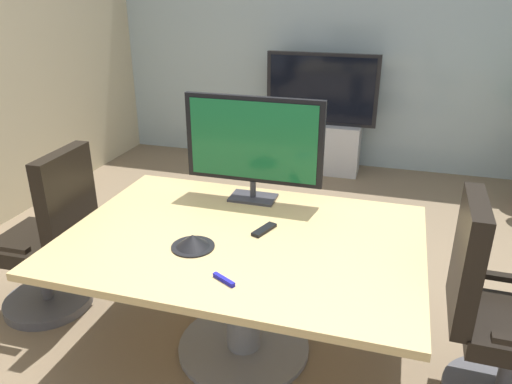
{
  "coord_description": "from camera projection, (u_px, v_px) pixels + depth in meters",
  "views": [
    {
      "loc": [
        0.64,
        -2.23,
        1.97
      ],
      "look_at": [
        -0.08,
        0.18,
        0.89
      ],
      "focal_mm": 34.33,
      "sensor_mm": 36.0,
      "label": 1
    }
  ],
  "objects": [
    {
      "name": "office_chair_left",
      "position": [
        51.0,
        246.0,
        3.06
      ],
      "size": [
        0.6,
        0.58,
        1.09
      ],
      "rotation": [
        0.0,
        0.0,
        -1.54
      ],
      "color": "#4C4C51",
      "rests_on": "ground"
    },
    {
      "name": "whiteboard_marker",
      "position": [
        224.0,
        280.0,
        2.18
      ],
      "size": [
        0.12,
        0.08,
        0.02
      ],
      "primitive_type": "cube",
      "rotation": [
        0.0,
        0.0,
        -0.5
      ],
      "color": "#1919A5",
      "rests_on": "conference_table"
    },
    {
      "name": "wall_display_unit",
      "position": [
        320.0,
        133.0,
        5.44
      ],
      "size": [
        1.2,
        0.36,
        1.31
      ],
      "color": "#B7BABC",
      "rests_on": "ground"
    },
    {
      "name": "conference_table",
      "position": [
        243.0,
        265.0,
        2.65
      ],
      "size": [
        1.86,
        1.32,
        0.74
      ],
      "color": "tan",
      "rests_on": "ground"
    },
    {
      "name": "tv_monitor",
      "position": [
        253.0,
        143.0,
        2.89
      ],
      "size": [
        0.84,
        0.18,
        0.64
      ],
      "color": "#333338",
      "rests_on": "conference_table"
    },
    {
      "name": "ground_plane",
      "position": [
        261.0,
        343.0,
        2.91
      ],
      "size": [
        7.74,
        7.74,
        0.0
      ],
      "primitive_type": "plane",
      "color": "#7A664C"
    },
    {
      "name": "remote_control",
      "position": [
        264.0,
        230.0,
        2.63
      ],
      "size": [
        0.11,
        0.18,
        0.02
      ],
      "primitive_type": "cube",
      "rotation": [
        0.0,
        0.0,
        -0.35
      ],
      "color": "black",
      "rests_on": "conference_table"
    },
    {
      "name": "wall_back_glass_partition",
      "position": [
        346.0,
        48.0,
        5.36
      ],
      "size": [
        5.38,
        0.1,
        2.64
      ],
      "primitive_type": "cube",
      "color": "#9EB2B7",
      "rests_on": "ground"
    },
    {
      "name": "office_chair_right",
      "position": [
        494.0,
        326.0,
        2.35
      ],
      "size": [
        0.6,
        0.58,
        1.09
      ],
      "rotation": [
        0.0,
        0.0,
        1.55
      ],
      "color": "#4C4C51",
      "rests_on": "ground"
    },
    {
      "name": "conference_phone",
      "position": [
        193.0,
        242.0,
        2.46
      ],
      "size": [
        0.22,
        0.22,
        0.07
      ],
      "color": "black",
      "rests_on": "conference_table"
    }
  ]
}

